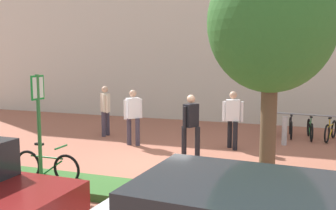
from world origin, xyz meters
The scene contains 12 objects.
ground_plane centered at (0.00, 0.00, 0.00)m, with size 60.00×60.00×0.00m, color #9E5B47.
building_facade centered at (0.00, 7.54, 5.00)m, with size 28.00×1.20×10.00m, color beige.
planter_strip centered at (-0.59, -2.15, 0.08)m, with size 7.00×1.10×0.16m, color #336028.
tree_sidewalk centered at (2.97, -1.99, 3.31)m, with size 2.20×2.20×4.55m.
parking_sign_post centered at (-1.76, -2.15, 1.56)m, with size 0.08×0.36×2.38m.
bike_at_sign centered at (-1.75, -1.96, 0.35)m, with size 1.68×0.42×0.86m.
bike_rack_cluster centered at (3.72, 4.75, 0.35)m, with size 3.19×1.83×0.83m.
bollard_steel centered at (2.97, 3.49, 0.45)m, with size 0.16×0.16×0.90m, color #ADADB2.
person_shirt_blue centered at (-1.43, 1.90, 0.98)m, with size 0.44×0.48×1.72m.
person_suited_dark centered at (0.65, 1.09, 0.98)m, with size 0.51×0.56×1.72m.
person_casual_tan centered at (-2.92, 2.85, 0.98)m, with size 0.45×0.47×1.72m.
person_shirt_white centered at (1.54, 2.45, 0.98)m, with size 0.61×0.40×1.72m.
Camera 1 is at (3.61, -9.00, 2.79)m, focal length 42.17 mm.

